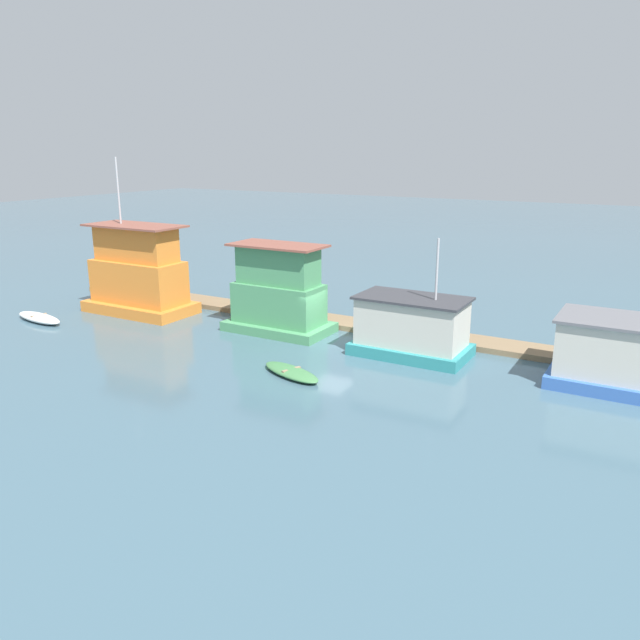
% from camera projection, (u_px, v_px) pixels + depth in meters
% --- Properties ---
extents(ground_plane, '(200.00, 200.00, 0.00)m').
position_uv_depth(ground_plane, '(329.00, 341.00, 33.86)').
color(ground_plane, '#426070').
extents(dock_walkway, '(42.40, 2.15, 0.30)m').
position_uv_depth(dock_walkway, '(355.00, 325.00, 36.40)').
color(dock_walkway, '#846B4C').
rests_on(dock_walkway, ground_plane).
extents(houseboat_orange, '(6.95, 3.59, 9.60)m').
position_uv_depth(houseboat_orange, '(138.00, 275.00, 39.16)').
color(houseboat_orange, orange).
rests_on(houseboat_orange, ground_plane).
extents(houseboat_green, '(5.96, 3.31, 4.99)m').
position_uv_depth(houseboat_green, '(278.00, 294.00, 35.09)').
color(houseboat_green, '#4C9360').
rests_on(houseboat_green, ground_plane).
extents(houseboat_teal, '(5.73, 3.32, 5.99)m').
position_uv_depth(houseboat_teal, '(412.00, 327.00, 31.15)').
color(houseboat_teal, teal).
rests_on(houseboat_teal, ground_plane).
extents(houseboat_blue, '(6.70, 3.86, 3.07)m').
position_uv_depth(houseboat_blue, '(634.00, 357.00, 26.66)').
color(houseboat_blue, '#3866B7').
rests_on(houseboat_blue, ground_plane).
extents(dinghy_white, '(4.21, 1.65, 0.46)m').
position_uv_depth(dinghy_white, '(39.00, 318.00, 37.55)').
color(dinghy_white, white).
rests_on(dinghy_white, ground_plane).
extents(dinghy_green, '(3.76, 2.31, 0.35)m').
position_uv_depth(dinghy_green, '(291.00, 372.00, 28.57)').
color(dinghy_green, '#47844C').
rests_on(dinghy_green, ground_plane).
extents(mooring_post_far_right, '(0.30, 0.30, 1.82)m').
position_uv_depth(mooring_post_far_right, '(235.00, 301.00, 38.77)').
color(mooring_post_far_right, '#846B4C').
rests_on(mooring_post_far_right, ground_plane).
extents(mooring_post_far_left, '(0.32, 0.32, 1.58)m').
position_uv_depth(mooring_post_far_left, '(145.00, 290.00, 42.43)').
color(mooring_post_far_left, brown).
rests_on(mooring_post_far_left, ground_plane).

